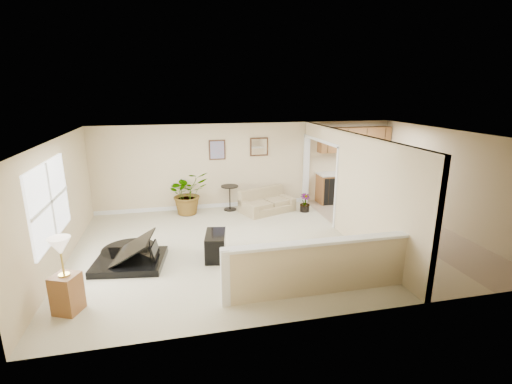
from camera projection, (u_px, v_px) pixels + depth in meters
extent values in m
plane|color=#C3B897|center=(275.00, 243.00, 8.63)|extent=(9.00, 9.00, 0.00)
cube|color=#CCB78B|center=(249.00, 165.00, 11.11)|extent=(9.00, 0.04, 2.50)
cube|color=#CCB78B|center=(331.00, 243.00, 5.47)|extent=(9.00, 0.04, 2.50)
cube|color=#CCB78B|center=(58.00, 204.00, 7.34)|extent=(0.04, 6.00, 2.50)
cube|color=#CCB78B|center=(450.00, 180.00, 9.25)|extent=(0.04, 6.00, 2.50)
cube|color=white|center=(277.00, 135.00, 7.96)|extent=(9.00, 6.00, 0.04)
cube|color=tan|center=(396.00, 231.00, 9.30)|extent=(2.70, 6.00, 0.01)
cube|color=#CCB78B|center=(377.00, 201.00, 7.55)|extent=(0.12, 3.60, 2.50)
cube|color=#CCB78B|center=(323.00, 133.00, 10.06)|extent=(0.12, 2.35, 0.40)
cube|color=#CCB78B|center=(320.00, 268.00, 6.37)|extent=(3.30, 0.12, 0.95)
cube|color=silver|center=(322.00, 242.00, 6.24)|extent=(3.40, 0.22, 0.05)
cube|color=silver|center=(225.00, 277.00, 6.01)|extent=(0.14, 0.14, 1.00)
cube|color=white|center=(49.00, 202.00, 6.82)|extent=(0.05, 2.15, 1.45)
cube|color=#3C2416|center=(217.00, 150.00, 10.75)|extent=(0.48, 0.03, 0.58)
cube|color=#8F5B78|center=(217.00, 150.00, 10.73)|extent=(0.40, 0.01, 0.50)
cube|color=#3C2416|center=(259.00, 147.00, 11.01)|extent=(0.55, 0.03, 0.55)
cube|color=silver|center=(259.00, 147.00, 10.99)|extent=(0.46, 0.01, 0.46)
cube|color=brown|center=(353.00, 187.00, 11.75)|extent=(2.30, 0.60, 0.90)
cube|color=beige|center=(354.00, 173.00, 11.62)|extent=(2.36, 0.65, 0.04)
cube|color=black|center=(329.00, 189.00, 11.58)|extent=(0.60, 0.60, 0.84)
cube|color=brown|center=(354.00, 139.00, 11.46)|extent=(2.30, 0.35, 0.75)
cube|color=black|center=(127.00, 232.00, 7.35)|extent=(1.50, 1.35, 0.28)
cylinder|color=black|center=(123.00, 224.00, 7.80)|extent=(1.15, 1.15, 0.28)
cube|color=white|center=(169.00, 230.00, 7.53)|extent=(0.34, 0.95, 0.02)
cube|color=black|center=(122.00, 219.00, 7.35)|extent=(1.20, 1.21, 0.63)
cube|color=black|center=(216.00, 246.00, 7.81)|extent=(0.54, 0.86, 0.53)
cube|color=tan|center=(267.00, 205.00, 10.79)|extent=(1.70, 1.32, 0.42)
cube|color=tan|center=(265.00, 188.00, 10.97)|extent=(1.47, 0.72, 0.44)
cube|color=tan|center=(245.00, 196.00, 10.57)|extent=(0.47, 0.85, 0.16)
cube|color=tan|center=(289.00, 194.00, 10.85)|extent=(0.47, 0.85, 0.16)
cylinder|color=black|center=(230.00, 209.00, 10.97)|extent=(0.37, 0.37, 0.03)
cylinder|color=black|center=(230.00, 198.00, 10.88)|extent=(0.04, 0.04, 0.71)
cylinder|color=black|center=(230.00, 186.00, 10.79)|extent=(0.51, 0.51, 0.03)
cylinder|color=black|center=(189.00, 209.00, 10.63)|extent=(0.35, 0.35, 0.25)
imported|color=#164A16|center=(188.00, 193.00, 10.50)|extent=(1.37, 1.28, 1.23)
cylinder|color=black|center=(305.00, 208.00, 10.81)|extent=(0.28, 0.28, 0.19)
imported|color=#164A16|center=(305.00, 203.00, 10.76)|extent=(0.36, 0.36, 0.53)
cube|color=brown|center=(67.00, 293.00, 5.88)|extent=(0.49, 0.49, 0.64)
cylinder|color=gold|center=(64.00, 275.00, 5.79)|extent=(0.17, 0.17, 0.02)
cylinder|color=gold|center=(62.00, 262.00, 5.73)|extent=(0.03, 0.03, 0.43)
cone|color=beige|center=(60.00, 246.00, 5.66)|extent=(0.34, 0.34, 0.28)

